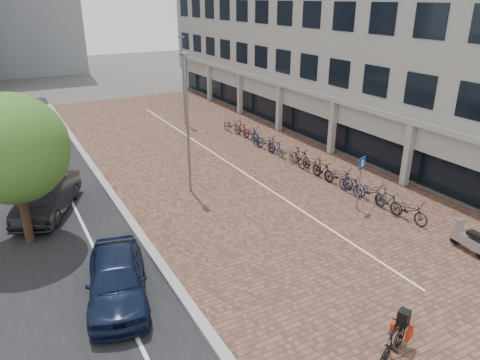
{
  "coord_description": "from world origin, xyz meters",
  "views": [
    {
      "loc": [
        -9.36,
        -10.99,
        9.26
      ],
      "look_at": [
        0.0,
        6.0,
        1.3
      ],
      "focal_mm": 33.56,
      "sensor_mm": 36.0,
      "label": 1
    }
  ],
  "objects_px": {
    "scooter_front": "(471,239)",
    "parking_sign": "(361,175)",
    "hero_bike": "(394,341)",
    "car_navy": "(117,279)",
    "car_dark": "(47,197)"
  },
  "relations": [
    {
      "from": "scooter_front",
      "to": "parking_sign",
      "type": "xyz_separation_m",
      "value": [
        -1.18,
        4.96,
        1.16
      ]
    },
    {
      "from": "parking_sign",
      "to": "hero_bike",
      "type": "bearing_deg",
      "value": -147.8
    },
    {
      "from": "car_navy",
      "to": "parking_sign",
      "type": "height_order",
      "value": "parking_sign"
    },
    {
      "from": "car_dark",
      "to": "scooter_front",
      "type": "bearing_deg",
      "value": -14.91
    },
    {
      "from": "car_dark",
      "to": "hero_bike",
      "type": "relative_size",
      "value": 2.76
    },
    {
      "from": "hero_bike",
      "to": "scooter_front",
      "type": "height_order",
      "value": "hero_bike"
    },
    {
      "from": "car_navy",
      "to": "parking_sign",
      "type": "bearing_deg",
      "value": 19.8
    },
    {
      "from": "car_navy",
      "to": "hero_bike",
      "type": "relative_size",
      "value": 2.58
    },
    {
      "from": "car_dark",
      "to": "hero_bike",
      "type": "xyz_separation_m",
      "value": [
        7.07,
        -14.09,
        -0.27
      ]
    },
    {
      "from": "car_navy",
      "to": "hero_bike",
      "type": "distance_m",
      "value": 8.59
    },
    {
      "from": "car_dark",
      "to": "scooter_front",
      "type": "xyz_separation_m",
      "value": [
        13.85,
        -11.55,
        -0.22
      ]
    },
    {
      "from": "hero_bike",
      "to": "parking_sign",
      "type": "height_order",
      "value": "parking_sign"
    },
    {
      "from": "hero_bike",
      "to": "scooter_front",
      "type": "xyz_separation_m",
      "value": [
        6.79,
        2.54,
        0.05
      ]
    },
    {
      "from": "hero_bike",
      "to": "car_dark",
      "type": "bearing_deg",
      "value": 5.87
    },
    {
      "from": "hero_bike",
      "to": "scooter_front",
      "type": "relative_size",
      "value": 1.03
    }
  ]
}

